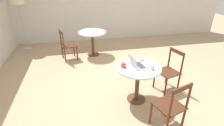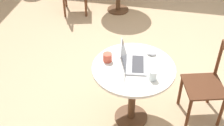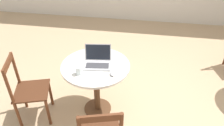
{
  "view_description": "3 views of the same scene",
  "coord_description": "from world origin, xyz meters",
  "px_view_note": "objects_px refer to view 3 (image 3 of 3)",
  "views": [
    {
      "loc": [
        -3.27,
        1.08,
        2.23
      ],
      "look_at": [
        -0.32,
        0.47,
        0.71
      ],
      "focal_mm": 28.0,
      "sensor_mm": 36.0,
      "label": 1
    },
    {
      "loc": [
        -2.98,
        -0.23,
        2.68
      ],
      "look_at": [
        -0.41,
        0.3,
        0.58
      ],
      "focal_mm": 50.0,
      "sensor_mm": 36.0,
      "label": 2
    },
    {
      "loc": [
        -0.07,
        -2.05,
        2.23
      ],
      "look_at": [
        -0.45,
        0.24,
        0.65
      ],
      "focal_mm": 35.0,
      "sensor_mm": 36.0,
      "label": 3
    }
  ],
  "objects_px": {
    "laptop": "(98,61)",
    "mug": "(104,51)",
    "cafe_table_near": "(96,74)",
    "mouse": "(113,73)",
    "drinking_glass": "(79,70)",
    "chair_near_left": "(28,90)"
  },
  "relations": [
    {
      "from": "chair_near_left",
      "to": "laptop",
      "type": "distance_m",
      "value": 0.94
    },
    {
      "from": "cafe_table_near",
      "to": "laptop",
      "type": "distance_m",
      "value": 0.19
    },
    {
      "from": "cafe_table_near",
      "to": "chair_near_left",
      "type": "bearing_deg",
      "value": -162.4
    },
    {
      "from": "laptop",
      "to": "mug",
      "type": "bearing_deg",
      "value": 84.79
    },
    {
      "from": "laptop",
      "to": "cafe_table_near",
      "type": "bearing_deg",
      "value": -137.78
    },
    {
      "from": "laptop",
      "to": "mug",
      "type": "relative_size",
      "value": 2.75
    },
    {
      "from": "chair_near_left",
      "to": "laptop",
      "type": "bearing_deg",
      "value": 18.46
    },
    {
      "from": "mouse",
      "to": "drinking_glass",
      "type": "height_order",
      "value": "drinking_glass"
    },
    {
      "from": "mug",
      "to": "cafe_table_near",
      "type": "bearing_deg",
      "value": -99.63
    },
    {
      "from": "chair_near_left",
      "to": "mouse",
      "type": "relative_size",
      "value": 8.9
    },
    {
      "from": "mug",
      "to": "drinking_glass",
      "type": "relative_size",
      "value": 1.28
    },
    {
      "from": "chair_near_left",
      "to": "cafe_table_near",
      "type": "bearing_deg",
      "value": 17.6
    },
    {
      "from": "drinking_glass",
      "to": "mouse",
      "type": "bearing_deg",
      "value": 7.58
    },
    {
      "from": "chair_near_left",
      "to": "mouse",
      "type": "height_order",
      "value": "chair_near_left"
    },
    {
      "from": "mug",
      "to": "drinking_glass",
      "type": "height_order",
      "value": "drinking_glass"
    },
    {
      "from": "cafe_table_near",
      "to": "mug",
      "type": "bearing_deg",
      "value": 80.37
    },
    {
      "from": "cafe_table_near",
      "to": "mouse",
      "type": "bearing_deg",
      "value": -32.86
    },
    {
      "from": "chair_near_left",
      "to": "laptop",
      "type": "xyz_separation_m",
      "value": [
        0.83,
        0.28,
        0.34
      ]
    },
    {
      "from": "cafe_table_near",
      "to": "drinking_glass",
      "type": "relative_size",
      "value": 8.41
    },
    {
      "from": "laptop",
      "to": "chair_near_left",
      "type": "bearing_deg",
      "value": -161.54
    },
    {
      "from": "laptop",
      "to": "mug",
      "type": "xyz_separation_m",
      "value": [
        0.02,
        0.25,
        -0.0
      ]
    },
    {
      "from": "cafe_table_near",
      "to": "laptop",
      "type": "bearing_deg",
      "value": 42.22
    }
  ]
}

